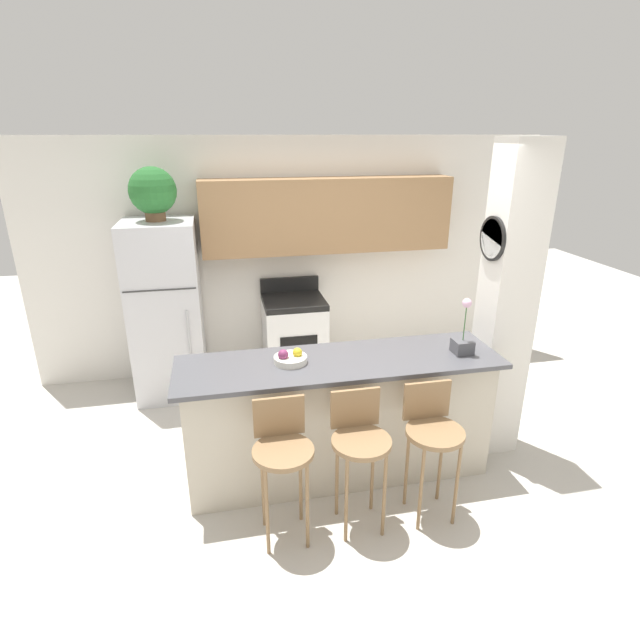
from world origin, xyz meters
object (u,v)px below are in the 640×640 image
object	(u,v)px
refrigerator	(166,311)
bar_stool_left	(282,450)
fruit_bowl	(290,358)
bar_stool_right	(432,432)
orchid_vase	(463,340)
bar_stool_mid	(360,441)
stove_range	(294,338)
potted_plant_on_fridge	(153,192)

from	to	relation	value
refrigerator	bar_stool_left	distance (m)	2.41
refrigerator	fruit_bowl	bearing A→B (deg)	-58.69
bar_stool_left	bar_stool_right	world-z (taller)	same
orchid_vase	bar_stool_mid	bearing A→B (deg)	-152.64
bar_stool_mid	fruit_bowl	bearing A→B (deg)	122.22
refrigerator	bar_stool_mid	size ratio (longest dim) A/B	1.84
fruit_bowl	stove_range	bearing A→B (deg)	80.24
refrigerator	bar_stool_left	xyz separation A→B (m)	(0.86, -2.24, -0.24)
bar_stool_left	bar_stool_right	size ratio (longest dim) A/B	1.00
stove_range	bar_stool_right	bearing A→B (deg)	-75.70
bar_stool_mid	potted_plant_on_fridge	bearing A→B (deg)	121.55
refrigerator	stove_range	distance (m)	1.38
bar_stool_right	potted_plant_on_fridge	bearing A→B (deg)	130.17
potted_plant_on_fridge	orchid_vase	distance (m)	3.06
stove_range	bar_stool_left	size ratio (longest dim) A/B	1.10
bar_stool_right	orchid_vase	size ratio (longest dim) A/B	2.22
refrigerator	bar_stool_mid	distance (m)	2.64
stove_range	bar_stool_mid	bearing A→B (deg)	-88.22
stove_range	fruit_bowl	world-z (taller)	fruit_bowl
bar_stool_right	fruit_bowl	bearing A→B (deg)	146.55
refrigerator	bar_stool_right	bearing A→B (deg)	-49.83
bar_stool_mid	fruit_bowl	size ratio (longest dim) A/B	4.01
potted_plant_on_fridge	fruit_bowl	size ratio (longest dim) A/B	2.04
bar_stool_mid	fruit_bowl	xyz separation A→B (m)	(-0.37, 0.58, 0.37)
bar_stool_left	potted_plant_on_fridge	size ratio (longest dim) A/B	1.97
stove_range	orchid_vase	world-z (taller)	orchid_vase
bar_stool_left	potted_plant_on_fridge	distance (m)	2.78
potted_plant_on_fridge	orchid_vase	world-z (taller)	potted_plant_on_fridge
potted_plant_on_fridge	fruit_bowl	xyz separation A→B (m)	(1.01, -1.66, -1.03)
bar_stool_left	bar_stool_mid	xyz separation A→B (m)	(0.52, 0.00, 0.00)
stove_range	orchid_vase	distance (m)	2.18
bar_stool_mid	bar_stool_left	bearing A→B (deg)	180.00
refrigerator	stove_range	bearing A→B (deg)	2.91
bar_stool_right	fruit_bowl	size ratio (longest dim) A/B	4.01
fruit_bowl	bar_stool_right	bearing A→B (deg)	-33.45
stove_range	bar_stool_mid	xyz separation A→B (m)	(0.07, -2.31, 0.20)
bar_stool_mid	orchid_vase	xyz separation A→B (m)	(0.94, 0.49, 0.44)
bar_stool_mid	bar_stool_right	size ratio (longest dim) A/B	1.00
bar_stool_left	potted_plant_on_fridge	world-z (taller)	potted_plant_on_fridge
bar_stool_right	potted_plant_on_fridge	size ratio (longest dim) A/B	1.97
bar_stool_left	bar_stool_right	bearing A→B (deg)	0.00
refrigerator	stove_range	world-z (taller)	refrigerator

